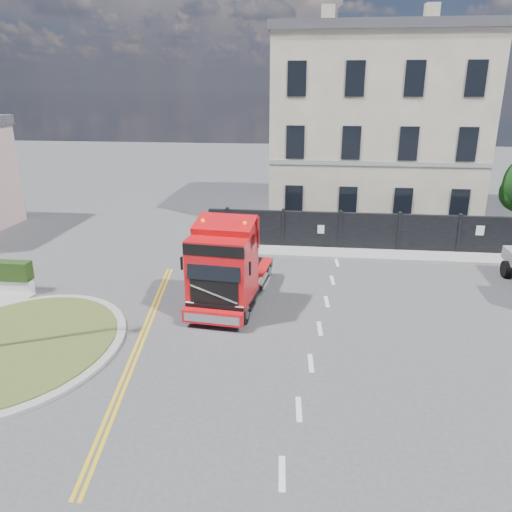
# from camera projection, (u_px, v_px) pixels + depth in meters

# --- Properties ---
(ground) EXTENTS (120.00, 120.00, 0.00)m
(ground) POSITION_uv_depth(u_px,v_px,m) (240.00, 319.00, 18.52)
(ground) COLOR #424244
(ground) RESTS_ON ground
(traffic_island) EXTENTS (6.80, 6.80, 0.17)m
(traffic_island) POSITION_uv_depth(u_px,v_px,m) (17.00, 346.00, 16.45)
(traffic_island) COLOR gray
(traffic_island) RESTS_ON ground
(hoarding_fence) EXTENTS (18.80, 0.25, 2.00)m
(hoarding_fence) POSITION_uv_depth(u_px,v_px,m) (389.00, 233.00, 25.94)
(hoarding_fence) COLOR black
(hoarding_fence) RESTS_ON ground
(georgian_building) EXTENTS (12.30, 10.30, 12.80)m
(georgian_building) POSITION_uv_depth(u_px,v_px,m) (371.00, 127.00, 31.51)
(georgian_building) COLOR beige
(georgian_building) RESTS_ON ground
(pavement_far) EXTENTS (20.00, 1.60, 0.12)m
(pavement_far) POSITION_uv_depth(u_px,v_px,m) (379.00, 255.00, 25.45)
(pavement_far) COLOR gray
(pavement_far) RESTS_ON ground
(truck) EXTENTS (2.76, 6.07, 3.52)m
(truck) POSITION_uv_depth(u_px,v_px,m) (227.00, 269.00, 19.06)
(truck) COLOR black
(truck) RESTS_ON ground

